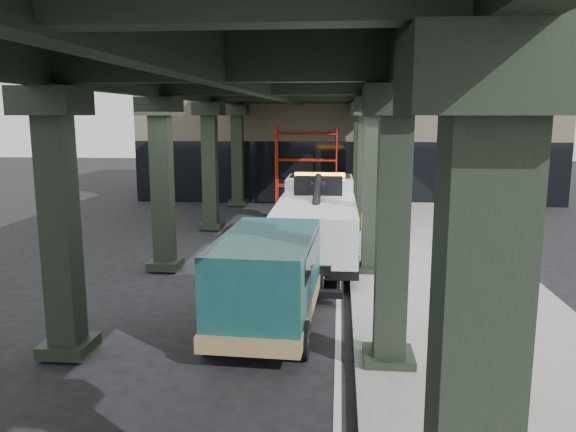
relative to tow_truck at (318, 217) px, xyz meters
The scene contains 8 objects.
ground 4.37m from the tow_truck, 103.85° to the right, with size 90.00×90.00×0.00m, color black.
sidewalk 4.24m from the tow_truck, 30.28° to the right, with size 5.00×40.00×0.15m, color gray.
lane_stripe 2.52m from the tow_truck, 71.04° to the right, with size 0.12×38.00×0.01m, color silver.
viaduct 4.84m from the tow_truck, 124.35° to the right, with size 7.40×32.00×6.40m.
building 16.21m from the tow_truck, 86.40° to the left, with size 22.00×10.00×8.00m, color #C6B793.
scaffolding 10.68m from the tow_truck, 95.38° to the left, with size 3.08×0.88×4.00m.
tow_truck is the anchor object (origin of this frame).
towed_van 6.19m from the tow_truck, 97.29° to the right, with size 2.24×5.17×2.06m.
Camera 1 is at (1.67, -13.62, 4.50)m, focal length 35.00 mm.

